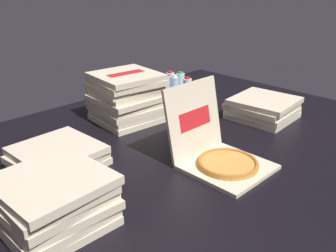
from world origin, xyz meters
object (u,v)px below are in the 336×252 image
pizza_stack_left_near (58,157)px  pizza_stack_right_far (263,108)px  water_bottle_5 (180,85)px  pizza_stack_center_far (53,200)px  water_bottle_0 (175,88)px  water_bottle_3 (187,90)px  pizza_stack_left_far (126,97)px  water_bottle_2 (164,92)px  water_bottle_1 (170,84)px  water_bottle_4 (165,88)px  open_pizza_box (218,152)px

pizza_stack_left_near → pizza_stack_right_far: pizza_stack_right_far is taller
pizza_stack_left_near → water_bottle_5: (1.34, 0.37, 0.04)m
pizza_stack_right_far → water_bottle_5: (-0.04, 0.76, 0.02)m
pizza_stack_center_far → water_bottle_0: 1.67m
water_bottle_3 → pizza_stack_left_far: bearing=175.8°
pizza_stack_left_near → pizza_stack_center_far: bearing=-120.9°
water_bottle_2 → pizza_stack_left_far: bearing=-171.4°
water_bottle_0 → water_bottle_3: size_ratio=1.00×
water_bottle_2 → water_bottle_1: bearing=31.9°
pizza_stack_center_far → pizza_stack_left_far: size_ratio=0.94×
pizza_stack_center_far → water_bottle_0: size_ratio=2.14×
water_bottle_5 → water_bottle_4: bearing=174.5°
pizza_stack_center_far → water_bottle_3: bearing=23.2°
pizza_stack_left_far → water_bottle_2: pizza_stack_left_far is taller
pizza_stack_right_far → pizza_stack_left_near: bearing=164.3°
open_pizza_box → pizza_stack_right_far: bearing=14.7°
pizza_stack_right_far → water_bottle_4: 0.80m
open_pizza_box → pizza_stack_center_far: (-0.87, 0.16, 0.03)m
open_pizza_box → water_bottle_5: bearing=53.0°
water_bottle_4 → water_bottle_5: (0.16, -0.02, 0.00)m
open_pizza_box → water_bottle_2: size_ratio=2.40×
water_bottle_2 → water_bottle_5: same height
water_bottle_3 → water_bottle_4: bearing=117.0°
water_bottle_1 → water_bottle_3: same height
water_bottle_0 → water_bottle_2: same height
pizza_stack_center_far → water_bottle_2: size_ratio=2.14×
water_bottle_1 → water_bottle_2: size_ratio=1.00×
water_bottle_0 → water_bottle_1: (0.06, 0.11, 0.00)m
pizza_stack_center_far → water_bottle_3: size_ratio=2.14×
open_pizza_box → water_bottle_4: open_pizza_box is taller
open_pizza_box → water_bottle_0: size_ratio=2.40×
pizza_stack_center_far → water_bottle_1: size_ratio=2.14×
water_bottle_3 → water_bottle_5: 0.17m
open_pizza_box → pizza_stack_left_near: open_pizza_box is taller
pizza_stack_right_far → water_bottle_3: size_ratio=2.18×
pizza_stack_center_far → pizza_stack_left_near: bearing=59.1°
pizza_stack_right_far → water_bottle_3: water_bottle_3 is taller
water_bottle_2 → water_bottle_5: 0.24m
open_pizza_box → water_bottle_0: (0.62, 0.92, 0.02)m
pizza_stack_left_near → pizza_stack_center_far: pizza_stack_center_far is taller
pizza_stack_right_far → water_bottle_1: size_ratio=2.18×
water_bottle_3 → water_bottle_4: size_ratio=1.00×
pizza_stack_left_far → water_bottle_2: size_ratio=2.28×
open_pizza_box → water_bottle_1: open_pizza_box is taller
water_bottle_1 → water_bottle_5: (0.04, -0.08, 0.00)m
pizza_stack_left_far → water_bottle_4: 0.52m
pizza_stack_right_far → water_bottle_4: bearing=105.1°
water_bottle_2 → water_bottle_3: (0.16, -0.11, 0.00)m
open_pizza_box → pizza_stack_left_far: size_ratio=1.05×
water_bottle_4 → open_pizza_box: bearing=-119.8°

